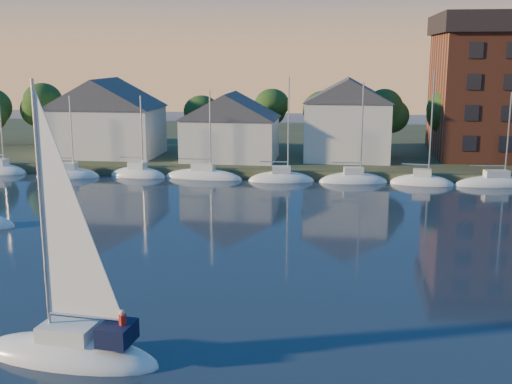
% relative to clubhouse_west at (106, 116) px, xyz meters
% --- Properties ---
extents(shoreline_land, '(160.00, 50.00, 2.00)m').
position_rel_clubhouse_west_xyz_m(shoreline_land, '(22.00, 17.00, -5.93)').
color(shoreline_land, '#343D24').
rests_on(shoreline_land, ground).
extents(wooden_dock, '(120.00, 3.00, 1.00)m').
position_rel_clubhouse_west_xyz_m(wooden_dock, '(22.00, -6.00, -5.93)').
color(wooden_dock, brown).
rests_on(wooden_dock, ground).
extents(clubhouse_west, '(13.65, 9.45, 9.64)m').
position_rel_clubhouse_west_xyz_m(clubhouse_west, '(0.00, 0.00, 0.00)').
color(clubhouse_west, silver).
rests_on(clubhouse_west, shoreline_land).
extents(clubhouse_centre, '(11.55, 8.40, 8.08)m').
position_rel_clubhouse_west_xyz_m(clubhouse_centre, '(16.00, -1.00, -0.80)').
color(clubhouse_centre, silver).
rests_on(clubhouse_centre, shoreline_land).
extents(clubhouse_east, '(10.50, 8.40, 9.80)m').
position_rel_clubhouse_west_xyz_m(clubhouse_east, '(30.00, 1.00, 0.07)').
color(clubhouse_east, silver).
rests_on(clubhouse_east, shoreline_land).
extents(tree_line, '(93.40, 5.40, 8.90)m').
position_rel_clubhouse_west_xyz_m(tree_line, '(24.00, 5.00, 1.24)').
color(tree_line, '#3B261B').
rests_on(tree_line, shoreline_land).
extents(moored_fleet, '(87.50, 2.40, 12.05)m').
position_rel_clubhouse_west_xyz_m(moored_fleet, '(22.00, -9.00, -5.83)').
color(moored_fleet, silver).
rests_on(moored_fleet, ground).
extents(hero_sailboat, '(9.01, 3.71, 13.75)m').
position_rel_clubhouse_west_xyz_m(hero_sailboat, '(17.56, -51.44, -5.35)').
color(hero_sailboat, silver).
rests_on(hero_sailboat, ground).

